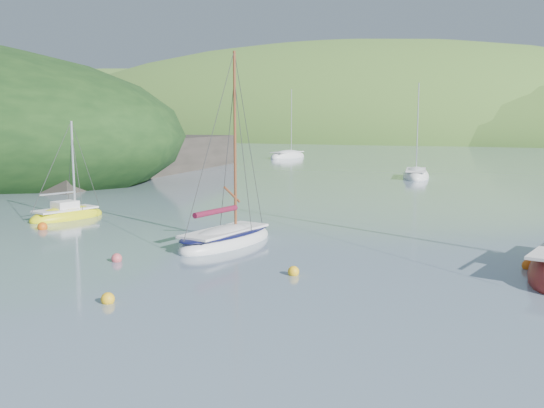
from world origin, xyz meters
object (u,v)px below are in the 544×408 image
at_px(daysailer_white, 226,239).
at_px(sailboat_yellow, 67,216).
at_px(distant_sloop_a, 416,176).
at_px(distant_sloop_c, 288,157).

height_order(daysailer_white, sailboat_yellow, daysailer_white).
xyz_separation_m(daysailer_white, distant_sloop_a, (-0.29, 34.04, -0.04)).
bearing_deg(distant_sloop_c, daysailer_white, -57.60).
bearing_deg(distant_sloop_c, sailboat_yellow, -67.67).
bearing_deg(sailboat_yellow, distant_sloop_c, 114.40).
height_order(sailboat_yellow, distant_sloop_a, distant_sloop_a).
bearing_deg(distant_sloop_a, daysailer_white, -102.76).
bearing_deg(daysailer_white, distant_sloop_a, 96.16).
bearing_deg(distant_sloop_a, distant_sloop_c, 124.36).
distance_m(daysailer_white, sailboat_yellow, 11.50).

